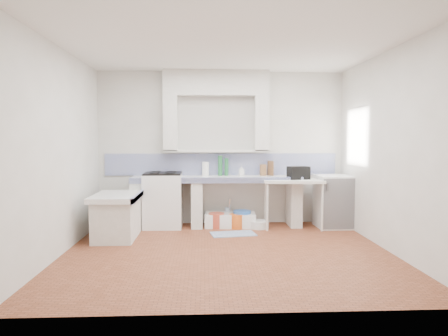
{
  "coord_description": "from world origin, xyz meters",
  "views": [
    {
      "loc": [
        -0.31,
        -5.53,
        1.56
      ],
      "look_at": [
        0.0,
        1.0,
        1.1
      ],
      "focal_mm": 32.6,
      "sensor_mm": 36.0,
      "label": 1
    }
  ],
  "objects_px": {
    "stove": "(163,201)",
    "sink": "(230,220)",
    "fridge": "(334,201)",
    "side_table": "(293,204)"
  },
  "relations": [
    {
      "from": "sink",
      "to": "stove",
      "type": "bearing_deg",
      "value": -177.28
    },
    {
      "from": "stove",
      "to": "sink",
      "type": "xyz_separation_m",
      "value": [
        1.19,
        -0.02,
        -0.37
      ]
    },
    {
      "from": "fridge",
      "to": "stove",
      "type": "bearing_deg",
      "value": 175.07
    },
    {
      "from": "stove",
      "to": "fridge",
      "type": "xyz_separation_m",
      "value": [
        3.03,
        -0.16,
        -0.01
      ]
    },
    {
      "from": "side_table",
      "to": "fridge",
      "type": "height_order",
      "value": "fridge"
    },
    {
      "from": "fridge",
      "to": "side_table",
      "type": "bearing_deg",
      "value": -178.32
    },
    {
      "from": "stove",
      "to": "side_table",
      "type": "distance_m",
      "value": 2.3
    },
    {
      "from": "sink",
      "to": "fridge",
      "type": "relative_size",
      "value": 0.96
    },
    {
      "from": "sink",
      "to": "side_table",
      "type": "height_order",
      "value": "side_table"
    },
    {
      "from": "side_table",
      "to": "fridge",
      "type": "relative_size",
      "value": 1.11
    }
  ]
}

